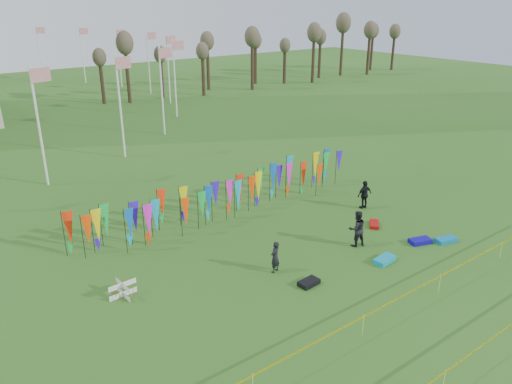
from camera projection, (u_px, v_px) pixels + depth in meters
ground at (342, 285)px, 22.17m from camera, size 160.00×160.00×0.00m
banner_row at (229, 193)px, 28.71m from camera, size 18.64×0.64×2.29m
caution_tape_near at (394, 301)px, 19.58m from camera, size 26.00×0.02×0.90m
caution_tape_far at (478, 349)px, 16.93m from camera, size 26.00×0.02×0.90m
tree_line at (277, 40)px, 70.54m from camera, size 53.92×1.92×7.84m
box_kite at (123, 290)px, 21.14m from camera, size 0.64×0.64×0.71m
person_left at (275, 257)px, 22.93m from camera, size 0.67×0.57×1.55m
person_mid at (357, 229)px, 25.32m from camera, size 1.05×0.80×1.91m
person_right at (365, 195)px, 29.87m from camera, size 1.09×0.71×1.75m
kite_bag_turquoise at (385, 260)px, 24.03m from camera, size 1.25×0.74×0.24m
kite_bag_blue at (420, 241)px, 25.86m from camera, size 1.26×0.92×0.24m
kite_bag_red at (374, 224)px, 27.81m from camera, size 1.11×1.07×0.19m
kite_bag_black at (309, 283)px, 22.12m from camera, size 0.99×0.62×0.22m
kite_bag_teal at (446, 240)px, 26.01m from camera, size 1.25×0.81×0.22m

